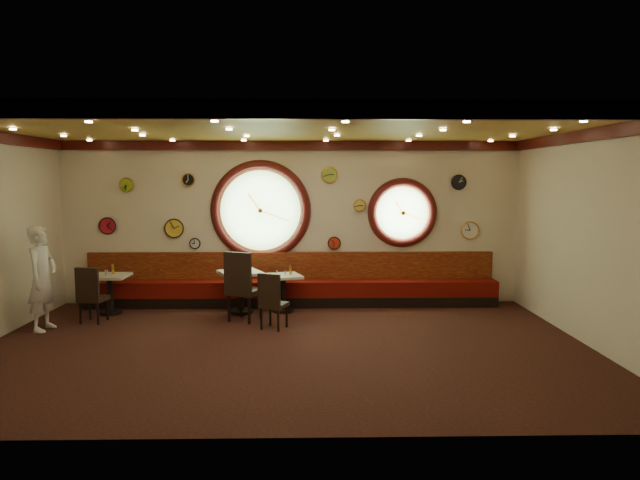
{
  "coord_description": "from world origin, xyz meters",
  "views": [
    {
      "loc": [
        0.34,
        -8.25,
        2.49
      ],
      "look_at": [
        0.52,
        0.8,
        1.5
      ],
      "focal_mm": 32.0,
      "sensor_mm": 36.0,
      "label": 1
    }
  ],
  "objects_px": {
    "condiment_a_salt": "(107,272)",
    "condiment_c_salt": "(277,272)",
    "condiment_a_bottle": "(113,269)",
    "chair_a": "(90,291)",
    "condiment_b_salt": "(237,269)",
    "condiment_c_bottle": "(290,270)",
    "table_a": "(110,289)",
    "condiment_c_pepper": "(285,272)",
    "condiment_b_bottle": "(243,266)",
    "chair_c": "(272,297)",
    "table_b": "(240,287)",
    "waiter": "(42,278)",
    "condiment_b_pepper": "(238,269)",
    "condiment_a_pepper": "(106,273)",
    "table_c": "(283,289)",
    "chair_b": "(241,282)"
  },
  "relations": [
    {
      "from": "condiment_b_salt",
      "to": "condiment_b_bottle",
      "type": "relative_size",
      "value": 0.5
    },
    {
      "from": "condiment_c_pepper",
      "to": "waiter",
      "type": "relative_size",
      "value": 0.05
    },
    {
      "from": "table_c",
      "to": "waiter",
      "type": "height_order",
      "value": "waiter"
    },
    {
      "from": "condiment_a_pepper",
      "to": "chair_c",
      "type": "bearing_deg",
      "value": -19.39
    },
    {
      "from": "table_a",
      "to": "chair_a",
      "type": "relative_size",
      "value": 1.2
    },
    {
      "from": "condiment_a_salt",
      "to": "condiment_c_salt",
      "type": "height_order",
      "value": "condiment_a_salt"
    },
    {
      "from": "table_a",
      "to": "table_b",
      "type": "height_order",
      "value": "table_b"
    },
    {
      "from": "table_b",
      "to": "condiment_b_bottle",
      "type": "relative_size",
      "value": 5.36
    },
    {
      "from": "condiment_a_pepper",
      "to": "waiter",
      "type": "relative_size",
      "value": 0.06
    },
    {
      "from": "condiment_a_bottle",
      "to": "chair_a",
      "type": "bearing_deg",
      "value": -99.74
    },
    {
      "from": "condiment_b_pepper",
      "to": "table_c",
      "type": "bearing_deg",
      "value": 8.79
    },
    {
      "from": "condiment_b_bottle",
      "to": "table_c",
      "type": "bearing_deg",
      "value": -2.65
    },
    {
      "from": "condiment_b_pepper",
      "to": "waiter",
      "type": "distance_m",
      "value": 3.23
    },
    {
      "from": "chair_a",
      "to": "condiment_c_bottle",
      "type": "distance_m",
      "value": 3.5
    },
    {
      "from": "table_a",
      "to": "waiter",
      "type": "distance_m",
      "value": 1.37
    },
    {
      "from": "condiment_b_salt",
      "to": "condiment_a_pepper",
      "type": "distance_m",
      "value": 2.35
    },
    {
      "from": "condiment_a_salt",
      "to": "condiment_c_salt",
      "type": "xyz_separation_m",
      "value": [
        3.09,
        0.11,
        -0.03
      ]
    },
    {
      "from": "table_b",
      "to": "condiment_a_pepper",
      "type": "xyz_separation_m",
      "value": [
        -2.42,
        -0.1,
        0.29
      ]
    },
    {
      "from": "chair_c",
      "to": "condiment_c_pepper",
      "type": "relative_size",
      "value": 6.31
    },
    {
      "from": "condiment_b_salt",
      "to": "condiment_c_bottle",
      "type": "distance_m",
      "value": 0.99
    },
    {
      "from": "table_a",
      "to": "condiment_b_salt",
      "type": "distance_m",
      "value": 2.35
    },
    {
      "from": "condiment_c_salt",
      "to": "chair_a",
      "type": "bearing_deg",
      "value": -165.47
    },
    {
      "from": "condiment_c_salt",
      "to": "waiter",
      "type": "distance_m",
      "value": 3.95
    },
    {
      "from": "condiment_c_salt",
      "to": "condiment_b_bottle",
      "type": "xyz_separation_m",
      "value": [
        -0.62,
        0.0,
        0.13
      ]
    },
    {
      "from": "chair_c",
      "to": "waiter",
      "type": "relative_size",
      "value": 0.34
    },
    {
      "from": "waiter",
      "to": "table_b",
      "type": "bearing_deg",
      "value": -65.0
    },
    {
      "from": "condiment_b_bottle",
      "to": "chair_c",
      "type": "bearing_deg",
      "value": -64.72
    },
    {
      "from": "condiment_b_salt",
      "to": "condiment_c_bottle",
      "type": "height_order",
      "value": "condiment_c_bottle"
    },
    {
      "from": "condiment_a_pepper",
      "to": "waiter",
      "type": "height_order",
      "value": "waiter"
    },
    {
      "from": "chair_b",
      "to": "chair_c",
      "type": "distance_m",
      "value": 0.78
    },
    {
      "from": "condiment_b_bottle",
      "to": "condiment_b_salt",
      "type": "bearing_deg",
      "value": -144.59
    },
    {
      "from": "condiment_a_pepper",
      "to": "condiment_b_bottle",
      "type": "bearing_deg",
      "value": 4.79
    },
    {
      "from": "table_c",
      "to": "condiment_b_bottle",
      "type": "xyz_separation_m",
      "value": [
        -0.74,
        0.03,
        0.43
      ]
    },
    {
      "from": "condiment_a_salt",
      "to": "condiment_c_bottle",
      "type": "distance_m",
      "value": 3.35
    },
    {
      "from": "table_a",
      "to": "condiment_b_bottle",
      "type": "xyz_separation_m",
      "value": [
        2.43,
        0.12,
        0.41
      ]
    },
    {
      "from": "chair_c",
      "to": "condiment_c_pepper",
      "type": "height_order",
      "value": "chair_c"
    },
    {
      "from": "condiment_b_pepper",
      "to": "condiment_c_pepper",
      "type": "bearing_deg",
      "value": 8.29
    },
    {
      "from": "chair_b",
      "to": "condiment_a_pepper",
      "type": "distance_m",
      "value": 2.58
    },
    {
      "from": "table_c",
      "to": "chair_a",
      "type": "distance_m",
      "value": 3.35
    },
    {
      "from": "condiment_a_salt",
      "to": "table_c",
      "type": "bearing_deg",
      "value": 1.49
    },
    {
      "from": "chair_c",
      "to": "condiment_c_pepper",
      "type": "xyz_separation_m",
      "value": [
        0.18,
        1.25,
        0.2
      ]
    },
    {
      "from": "table_c",
      "to": "condiment_b_salt",
      "type": "distance_m",
      "value": 0.93
    },
    {
      "from": "condiment_a_salt",
      "to": "condiment_b_bottle",
      "type": "xyz_separation_m",
      "value": [
        2.47,
        0.12,
        0.1
      ]
    },
    {
      "from": "chair_a",
      "to": "condiment_a_bottle",
      "type": "relative_size",
      "value": 3.35
    },
    {
      "from": "chair_a",
      "to": "waiter",
      "type": "bearing_deg",
      "value": -136.76
    },
    {
      "from": "condiment_a_bottle",
      "to": "waiter",
      "type": "xyz_separation_m",
      "value": [
        -0.74,
        -1.2,
        0.05
      ]
    },
    {
      "from": "table_b",
      "to": "condiment_a_pepper",
      "type": "distance_m",
      "value": 2.44
    },
    {
      "from": "table_a",
      "to": "condiment_c_pepper",
      "type": "relative_size",
      "value": 7.84
    },
    {
      "from": "condiment_a_bottle",
      "to": "condiment_c_bottle",
      "type": "relative_size",
      "value": 1.02
    },
    {
      "from": "waiter",
      "to": "chair_a",
      "type": "bearing_deg",
      "value": -50.82
    }
  ]
}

